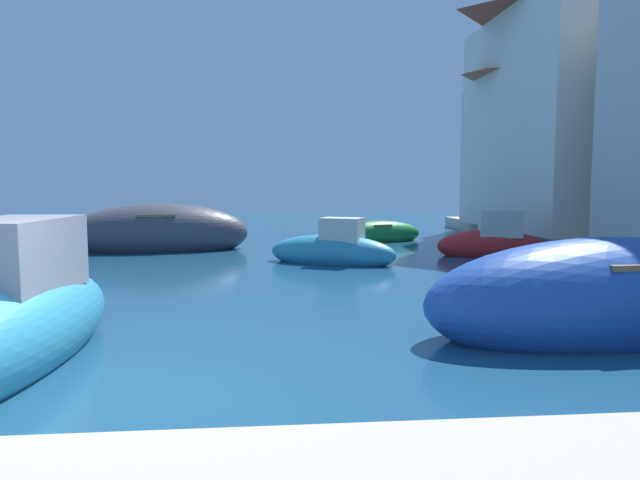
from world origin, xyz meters
name	(u,v)px	position (x,y,z in m)	size (l,w,h in m)	color
ground	(143,396)	(0.00, 0.00, 0.00)	(80.00, 80.00, 0.00)	navy
quay_promenade	(569,371)	(4.32, -0.37, 0.25)	(44.00, 32.00, 0.50)	#BCB29E
moored_boat_0	(159,233)	(-2.23, 13.13, 0.54)	(5.93, 2.83, 1.94)	#3F3F47
moored_boat_1	(609,300)	(6.08, 1.83, 0.50)	(5.64, 2.49, 1.81)	#1E479E
moored_boat_2	(3,324)	(-1.82, 1.14, 0.51)	(1.97, 5.15, 2.04)	teal
moored_boat_3	(333,250)	(3.02, 9.53, 0.35)	(3.67, 2.56, 1.46)	teal
moored_boat_4	(378,234)	(5.31, 15.13, 0.28)	(3.67, 2.12, 1.00)	#197233
moored_boat_8	(493,243)	(7.87, 10.57, 0.41)	(3.30, 1.91, 1.61)	#B21E1E
waterfront_building_annex	(593,103)	(13.00, 14.40, 5.01)	(7.29, 8.58, 8.89)	silver
waterfront_building_far	(570,136)	(13.00, 15.92, 3.96)	(6.29, 8.66, 6.81)	beige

